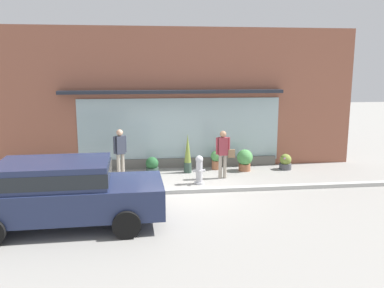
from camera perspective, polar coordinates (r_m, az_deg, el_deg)
ground_plane at (r=12.48m, az=-1.62°, el=-6.66°), size 60.00×60.00×0.00m
curb_strip at (r=12.27m, az=-1.53°, el=-6.67°), size 14.00×0.24×0.12m
storefront at (r=15.13m, az=-2.79°, el=6.21°), size 14.00×0.81×5.21m
fire_hydrant at (r=13.08m, az=1.04°, el=-3.64°), size 0.40×0.36×0.95m
pedestrian_with_handbag at (r=13.68m, az=4.50°, el=-0.99°), size 0.66×0.22×1.65m
pedestrian_passerby at (r=13.97m, az=-10.18°, el=-0.75°), size 0.44×0.32×1.68m
parked_car_navy at (r=10.02m, az=-18.08°, el=-6.18°), size 4.65×2.19×1.60m
potted_plant_by_entrance at (r=14.88m, az=7.51°, el=-2.16°), size 0.58×0.58×0.80m
potted_plant_window_left at (r=14.81m, az=-20.86°, el=-3.10°), size 0.42×0.42×0.77m
potted_plant_trailing_edge at (r=14.48m, az=-5.68°, el=-3.04°), size 0.46×0.46×0.60m
potted_plant_near_hydrant at (r=15.39m, az=13.15°, el=-2.50°), size 0.45×0.45×0.58m
potted_plant_doorstep at (r=15.01m, az=3.46°, el=-2.14°), size 0.42×0.42×0.70m
potted_plant_low_front at (r=14.44m, az=-0.62°, el=-1.46°), size 0.28×0.28×1.42m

